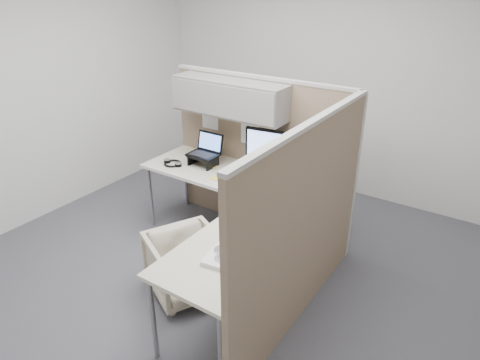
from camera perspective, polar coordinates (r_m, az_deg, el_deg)
The scene contains 20 objects.
ground at distance 4.09m, azimuth -3.18°, elevation -11.75°, with size 4.50×4.50×0.00m, color #45454B.
partition_back at distance 4.29m, azimuth 0.80°, elevation 6.78°, with size 2.00×0.36×1.63m.
partition_right at distance 3.20m, azimuth 8.83°, elevation -5.98°, with size 0.07×2.03×1.63m.
desk at distance 3.74m, azimuth -0.74°, elevation -3.02°, with size 2.00×1.98×0.73m.
office_chair at distance 3.69m, azimuth -7.19°, elevation -10.82°, with size 0.58×0.54×0.60m, color beige.
monitor_left at distance 4.04m, azimuth 3.68°, elevation 4.16°, with size 0.44×0.20×0.47m.
monitor_right at distance 3.74m, azimuth 9.60°, elevation 2.00°, with size 0.36×0.30×0.47m.
laptop_station at distance 4.36m, azimuth -4.72°, elevation 3.57°, with size 0.30×0.26×0.32m.
keyboard at distance 3.81m, azimuth 1.87°, elevation -1.57°, with size 0.50×0.17×0.02m, color black.
mouse at distance 3.67m, azimuth 6.24°, elevation -2.71°, with size 0.10×0.06×0.04m, color black.
travel_mug at distance 3.91m, azimuth 6.64°, elevation 0.32°, with size 0.09×0.09×0.18m.
soda_can_green at distance 3.50m, azimuth 8.39°, elevation -3.51°, with size 0.07×0.07×0.12m, color silver.
soda_can_silver at distance 3.81m, azimuth 8.31°, elevation -0.98°, with size 0.07×0.07×0.12m, color black.
sticky_note_c at distance 4.34m, azimuth -3.67°, elevation 1.80°, with size 0.08×0.08×0.01m, color yellow.
sticky_note_d at distance 4.13m, azimuth -0.86°, elevation 0.61°, with size 0.08×0.08×0.01m, color yellow.
sticky_note_b at distance 3.89m, azimuth -1.11°, elevation -1.09°, with size 0.08×0.08×0.01m, color yellow.
sticky_note_a at distance 4.08m, azimuth -3.39°, elevation 0.22°, with size 0.08×0.08×0.01m, color yellow.
headphones at distance 4.44m, azimuth -8.97°, elevation 2.23°, with size 0.23×0.19×0.03m.
paper_stack at distance 2.96m, azimuth -2.30°, elevation -10.23°, with size 0.24×0.29×0.03m.
desk_clock at distance 3.20m, azimuth 3.68°, elevation -6.50°, with size 0.09×0.10×0.10m.
Camera 1 is at (2.00, -2.58, 2.47)m, focal length 32.00 mm.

